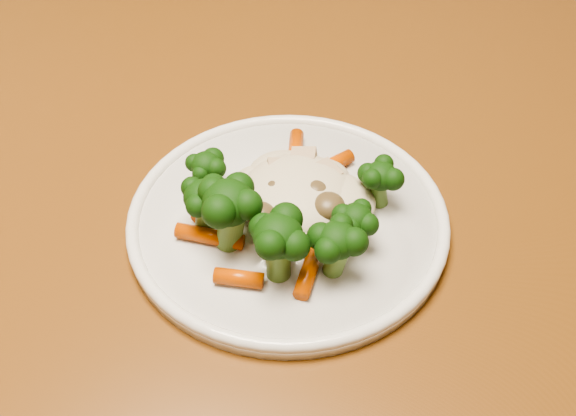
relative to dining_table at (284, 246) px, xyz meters
The scene contains 3 objects.
dining_table is the anchor object (origin of this frame).
plate 0.11m from the dining_table, 55.88° to the right, with size 0.25×0.25×0.01m, color white.
meal 0.14m from the dining_table, 59.69° to the right, with size 0.17×0.17×0.05m.
Camera 1 is at (0.02, -0.23, 1.16)m, focal length 45.00 mm.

